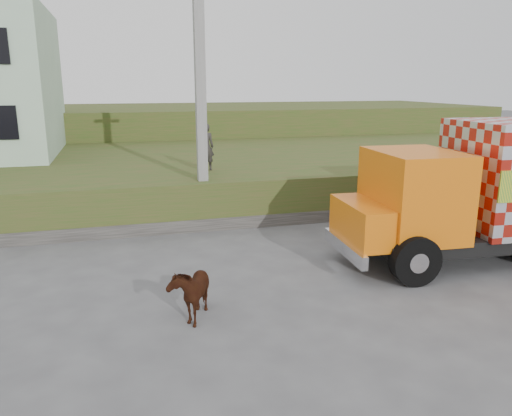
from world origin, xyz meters
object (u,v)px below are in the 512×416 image
object	(u,v)px
cow	(191,290)
pedestrian	(205,147)
utility_pole	(201,96)
cargo_truck	(510,189)

from	to	relation	value
cow	pedestrian	xyz separation A→B (m)	(1.74, 8.09, 1.75)
utility_pole	cow	distance (m)	7.29
cow	utility_pole	bearing A→B (deg)	100.15
utility_pole	cow	bearing A→B (deg)	-101.93
cow	pedestrian	bearing A→B (deg)	99.93
cargo_truck	pedestrian	bearing A→B (deg)	137.76
cargo_truck	pedestrian	size ratio (longest dim) A/B	4.99
pedestrian	cow	bearing A→B (deg)	81.20
cargo_truck	pedestrian	xyz separation A→B (m)	(-6.67, 6.82, 0.48)
cow	cargo_truck	bearing A→B (deg)	30.62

